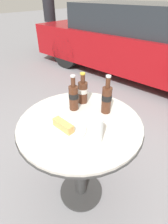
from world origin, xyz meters
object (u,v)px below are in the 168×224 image
(cola_bottle_right, at_px, (74,96))
(lunch_plate_near, at_px, (64,128))
(cola_bottle_left, at_px, (83,91))
(bistro_table, at_px, (80,141))
(parked_car, at_px, (141,43))
(drinking_glass, at_px, (96,131))
(pedestrian, at_px, (50,16))
(cola_bottle_center, at_px, (107,98))

(cola_bottle_right, distance_m, lunch_plate_near, 0.25)
(cola_bottle_left, bearing_deg, cola_bottle_right, -82.34)
(bistro_table, xyz_separation_m, parked_car, (-0.92, 2.78, 0.02))
(drinking_glass, relative_size, pedestrian, 0.09)
(bistro_table, height_order, cola_bottle_left, cola_bottle_left)
(parked_car, bearing_deg, drinking_glass, -68.86)
(cola_bottle_left, xyz_separation_m, drinking_glass, (0.32, -0.25, -0.02))
(bistro_table, bearing_deg, cola_bottle_left, 127.08)
(cola_bottle_left, distance_m, parked_car, 2.72)
(lunch_plate_near, bearing_deg, parked_car, 107.44)
(cola_bottle_left, xyz_separation_m, lunch_plate_near, (0.13, -0.31, -0.07))
(drinking_glass, bearing_deg, parked_car, 111.14)
(bistro_table, xyz_separation_m, pedestrian, (-3.77, 2.89, 0.27))
(bistro_table, distance_m, cola_bottle_center, 0.33)
(cola_bottle_left, distance_m, lunch_plate_near, 0.34)
(pedestrian, bearing_deg, cola_bottle_right, -37.64)
(pedestrian, bearing_deg, parked_car, -2.28)
(lunch_plate_near, bearing_deg, cola_bottle_right, 119.43)
(bistro_table, height_order, cola_bottle_right, cola_bottle_right)
(bistro_table, distance_m, drinking_glass, 0.30)
(cola_bottle_center, distance_m, drinking_glass, 0.29)
(cola_bottle_left, relative_size, drinking_glass, 1.52)
(cola_bottle_right, bearing_deg, lunch_plate_near, -60.57)
(cola_bottle_right, relative_size, parked_car, 0.05)
(cola_bottle_left, relative_size, lunch_plate_near, 0.86)
(cola_bottle_center, distance_m, lunch_plate_near, 0.34)
(drinking_glass, relative_size, parked_car, 0.03)
(pedestrian, bearing_deg, drinking_glass, -36.83)
(parked_car, distance_m, pedestrian, 2.86)
(bistro_table, height_order, parked_car, parked_car)
(cola_bottle_right, xyz_separation_m, cola_bottle_center, (0.18, 0.11, 0.01))
(bistro_table, relative_size, cola_bottle_right, 3.20)
(parked_car, bearing_deg, pedestrian, 177.72)
(drinking_glass, height_order, parked_car, parked_car)
(cola_bottle_center, distance_m, parked_car, 2.78)
(cola_bottle_center, relative_size, parked_car, 0.06)
(cola_bottle_right, height_order, pedestrian, pedestrian)
(bistro_table, distance_m, lunch_plate_near, 0.22)
(lunch_plate_near, distance_m, pedestrian, 4.82)
(lunch_plate_near, relative_size, parked_car, 0.06)
(cola_bottle_left, bearing_deg, parked_car, 106.81)
(cola_bottle_center, bearing_deg, pedestrian, 144.83)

